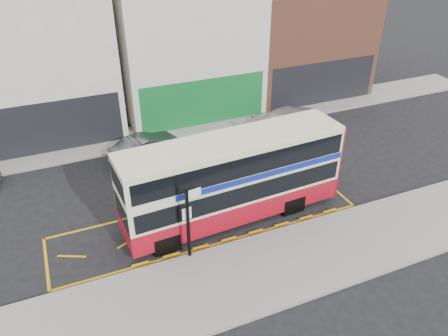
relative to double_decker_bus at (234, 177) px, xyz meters
name	(u,v)px	position (x,y,z in m)	size (l,w,h in m)	color
ground	(220,242)	(-1.31, -1.50, -2.13)	(120.00, 120.00, 0.00)	black
pavement	(242,277)	(-1.31, -3.80, -2.05)	(40.00, 4.00, 0.15)	gray
kerb	(223,247)	(-1.31, -1.88, -2.05)	(40.00, 0.15, 0.15)	gray
far_pavement	(153,134)	(-1.31, 9.50, -2.05)	(50.00, 3.00, 0.15)	gray
road_markings	(206,221)	(-1.31, 0.10, -2.12)	(14.00, 3.40, 0.01)	#DB9E0B
terrace_left	(38,44)	(-6.81, 13.49, 3.19)	(8.00, 8.01, 11.80)	silver
terrace_green_shop	(182,34)	(2.19, 13.48, 2.94)	(9.00, 8.01, 11.30)	beige
terrace_right	(297,28)	(11.19, 13.48, 2.44)	(9.00, 8.01, 10.30)	#9D583E
double_decker_bus	(234,177)	(0.00, 0.00, 0.00)	(10.24, 2.85, 4.05)	beige
bus_stop_post	(189,217)	(-2.75, -1.89, -0.02)	(0.83, 0.16, 3.30)	black
car_grey	(146,146)	(-2.34, 7.01, -1.45)	(1.44, 4.13, 1.36)	#46494E
car_white	(291,120)	(7.03, 6.76, -1.37)	(2.14, 5.25, 1.52)	#B9B9B9
street_tree_right	(280,60)	(8.08, 10.40, 1.29)	(2.33, 2.33, 5.02)	#322116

